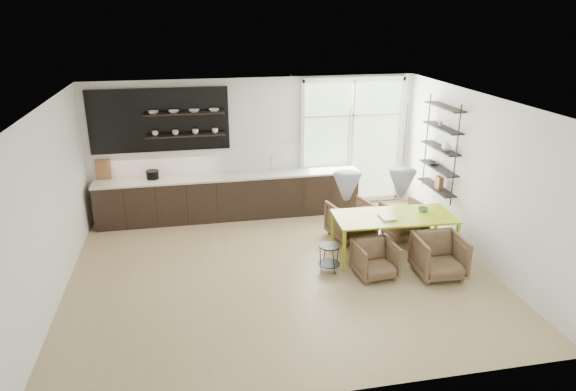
% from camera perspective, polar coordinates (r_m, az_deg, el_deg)
% --- Properties ---
extents(room, '(7.02, 6.01, 2.91)m').
position_cam_1_polar(room, '(9.38, 1.43, 2.87)').
color(room, tan).
rests_on(room, ground).
extents(kitchen_run, '(5.54, 0.69, 2.75)m').
position_cam_1_polar(kitchen_run, '(10.98, -6.94, 0.59)').
color(kitchen_run, black).
rests_on(kitchen_run, ground).
extents(right_shelving, '(0.26, 1.22, 1.90)m').
position_cam_1_polar(right_shelving, '(10.35, 16.60, 4.77)').
color(right_shelving, black).
rests_on(right_shelving, ground).
extents(dining_table, '(2.17, 1.06, 0.77)m').
position_cam_1_polar(dining_table, '(9.32, 11.71, -2.51)').
color(dining_table, '#ADC319').
rests_on(dining_table, ground).
extents(armchair_back_left, '(0.94, 0.95, 0.73)m').
position_cam_1_polar(armchair_back_left, '(10.05, 7.00, -2.73)').
color(armchair_back_left, brown).
rests_on(armchair_back_left, ground).
extents(armchair_back_right, '(0.86, 0.88, 0.69)m').
position_cam_1_polar(armchair_back_right, '(10.31, 12.71, -2.60)').
color(armchair_back_right, brown).
rests_on(armchair_back_right, ground).
extents(armchair_front_left, '(0.70, 0.71, 0.60)m').
position_cam_1_polar(armchair_front_left, '(8.73, 9.64, -7.01)').
color(armchair_front_left, brown).
rests_on(armchair_front_left, ground).
extents(armchair_front_right, '(0.79, 0.81, 0.71)m').
position_cam_1_polar(armchair_front_right, '(8.96, 16.43, -6.48)').
color(armchair_front_right, brown).
rests_on(armchair_front_right, ground).
extents(wire_stool, '(0.37, 0.37, 0.47)m').
position_cam_1_polar(wire_stool, '(8.79, 4.60, -6.55)').
color(wire_stool, black).
rests_on(wire_stool, ground).
extents(table_book, '(0.25, 0.34, 0.03)m').
position_cam_1_polar(table_book, '(9.13, 10.24, -2.43)').
color(table_book, white).
rests_on(table_book, dining_table).
extents(table_bowl, '(0.21, 0.21, 0.06)m').
position_cam_1_polar(table_bowl, '(9.63, 14.79, -1.51)').
color(table_bowl, '#50844C').
rests_on(table_bowl, dining_table).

